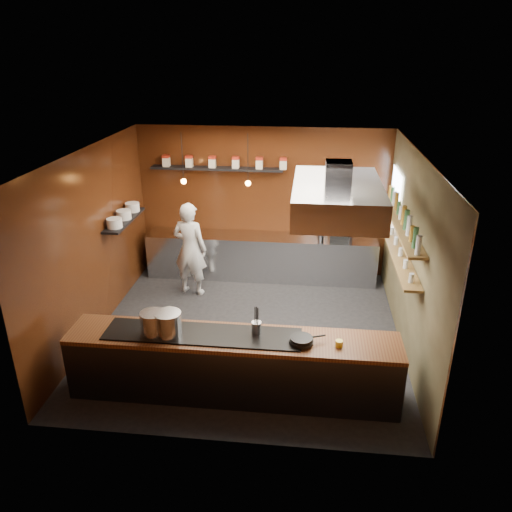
# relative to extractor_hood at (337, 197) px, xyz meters

# --- Properties ---
(floor) EXTENTS (5.00, 5.00, 0.00)m
(floor) POSITION_rel_extractor_hood_xyz_m (-1.30, 0.40, -2.51)
(floor) COLOR black
(floor) RESTS_ON ground
(back_wall) EXTENTS (5.00, 0.00, 5.00)m
(back_wall) POSITION_rel_extractor_hood_xyz_m (-1.30, 2.90, -1.01)
(back_wall) COLOR #38140A
(back_wall) RESTS_ON ground
(left_wall) EXTENTS (0.00, 5.00, 5.00)m
(left_wall) POSITION_rel_extractor_hood_xyz_m (-3.80, 0.40, -1.01)
(left_wall) COLOR #38140A
(left_wall) RESTS_ON ground
(right_wall) EXTENTS (0.00, 5.00, 5.00)m
(right_wall) POSITION_rel_extractor_hood_xyz_m (1.20, 0.40, -1.01)
(right_wall) COLOR #474128
(right_wall) RESTS_ON ground
(ceiling) EXTENTS (5.00, 5.00, 0.00)m
(ceiling) POSITION_rel_extractor_hood_xyz_m (-1.30, 0.40, 0.49)
(ceiling) COLOR silver
(ceiling) RESTS_ON back_wall
(window_pane) EXTENTS (0.00, 1.00, 1.00)m
(window_pane) POSITION_rel_extractor_hood_xyz_m (1.15, 2.10, -0.61)
(window_pane) COLOR white
(window_pane) RESTS_ON right_wall
(prep_counter) EXTENTS (4.60, 0.65, 0.90)m
(prep_counter) POSITION_rel_extractor_hood_xyz_m (-1.30, 2.57, -2.06)
(prep_counter) COLOR silver
(prep_counter) RESTS_ON floor
(pass_counter) EXTENTS (4.40, 0.72, 0.94)m
(pass_counter) POSITION_rel_extractor_hood_xyz_m (-1.30, -1.20, -2.04)
(pass_counter) COLOR #38383D
(pass_counter) RESTS_ON floor
(tin_shelf) EXTENTS (2.60, 0.26, 0.04)m
(tin_shelf) POSITION_rel_extractor_hood_xyz_m (-2.20, 2.76, -0.31)
(tin_shelf) COLOR black
(tin_shelf) RESTS_ON back_wall
(plate_shelf) EXTENTS (0.30, 1.40, 0.04)m
(plate_shelf) POSITION_rel_extractor_hood_xyz_m (-3.64, 1.40, -0.96)
(plate_shelf) COLOR black
(plate_shelf) RESTS_ON left_wall
(bottle_shelf_upper) EXTENTS (0.26, 2.80, 0.04)m
(bottle_shelf_upper) POSITION_rel_extractor_hood_xyz_m (1.04, 0.70, -0.59)
(bottle_shelf_upper) COLOR olive
(bottle_shelf_upper) RESTS_ON right_wall
(bottle_shelf_lower) EXTENTS (0.26, 2.80, 0.04)m
(bottle_shelf_lower) POSITION_rel_extractor_hood_xyz_m (1.04, 0.70, -1.06)
(bottle_shelf_lower) COLOR olive
(bottle_shelf_lower) RESTS_ON right_wall
(extractor_hood) EXTENTS (1.20, 2.00, 0.72)m
(extractor_hood) POSITION_rel_extractor_hood_xyz_m (0.00, 0.00, 0.00)
(extractor_hood) COLOR #38383D
(extractor_hood) RESTS_ON ceiling
(pendant_left) EXTENTS (0.10, 0.10, 0.95)m
(pendant_left) POSITION_rel_extractor_hood_xyz_m (-2.70, 2.10, -0.35)
(pendant_left) COLOR black
(pendant_left) RESTS_ON ceiling
(pendant_right) EXTENTS (0.10, 0.10, 0.95)m
(pendant_right) POSITION_rel_extractor_hood_xyz_m (-1.50, 2.10, -0.35)
(pendant_right) COLOR black
(pendant_right) RESTS_ON ceiling
(storage_tins) EXTENTS (2.43, 0.13, 0.22)m
(storage_tins) POSITION_rel_extractor_hood_xyz_m (-2.05, 2.76, -0.17)
(storage_tins) COLOR beige
(storage_tins) RESTS_ON tin_shelf
(plate_stacks) EXTENTS (0.26, 1.16, 0.16)m
(plate_stacks) POSITION_rel_extractor_hood_xyz_m (-3.64, 1.40, -0.86)
(plate_stacks) COLOR white
(plate_stacks) RESTS_ON plate_shelf
(bottles) EXTENTS (0.06, 2.66, 0.24)m
(bottles) POSITION_rel_extractor_hood_xyz_m (1.04, 0.70, -0.45)
(bottles) COLOR silver
(bottles) RESTS_ON bottle_shelf_upper
(wine_glasses) EXTENTS (0.07, 2.37, 0.13)m
(wine_glasses) POSITION_rel_extractor_hood_xyz_m (1.04, 0.70, -0.97)
(wine_glasses) COLOR silver
(wine_glasses) RESTS_ON bottle_shelf_lower
(stockpot_large) EXTENTS (0.40, 0.40, 0.32)m
(stockpot_large) POSITION_rel_extractor_hood_xyz_m (-2.33, -1.28, -1.41)
(stockpot_large) COLOR silver
(stockpot_large) RESTS_ON pass_counter
(stockpot_small) EXTENTS (0.41, 0.41, 0.33)m
(stockpot_small) POSITION_rel_extractor_hood_xyz_m (-2.13, -1.28, -1.40)
(stockpot_small) COLOR silver
(stockpot_small) RESTS_ON pass_counter
(utensil_crock) EXTENTS (0.14, 0.14, 0.17)m
(utensil_crock) POSITION_rel_extractor_hood_xyz_m (-0.99, -1.12, -1.48)
(utensil_crock) COLOR silver
(utensil_crock) RESTS_ON pass_counter
(frying_pan) EXTENTS (0.47, 0.31, 0.08)m
(frying_pan) POSITION_rel_extractor_hood_xyz_m (-0.40, -1.28, -1.53)
(frying_pan) COLOR black
(frying_pan) RESTS_ON pass_counter
(butter_jar) EXTENTS (0.10, 0.10, 0.09)m
(butter_jar) POSITION_rel_extractor_hood_xyz_m (0.08, -1.28, -1.54)
(butter_jar) COLOR yellow
(butter_jar) RESTS_ON pass_counter
(espresso_machine) EXTENTS (0.45, 0.44, 0.38)m
(espresso_machine) POSITION_rel_extractor_hood_xyz_m (0.29, 2.64, -1.41)
(espresso_machine) COLOR black
(espresso_machine) RESTS_ON prep_counter
(chef) EXTENTS (0.73, 0.56, 1.81)m
(chef) POSITION_rel_extractor_hood_xyz_m (-2.56, 1.73, -1.60)
(chef) COLOR white
(chef) RESTS_ON floor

